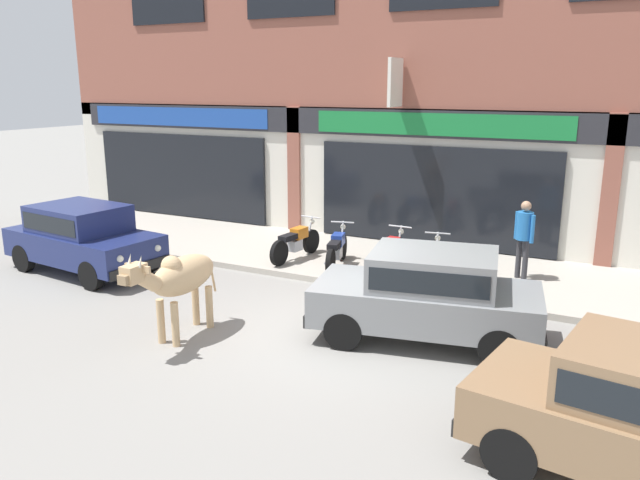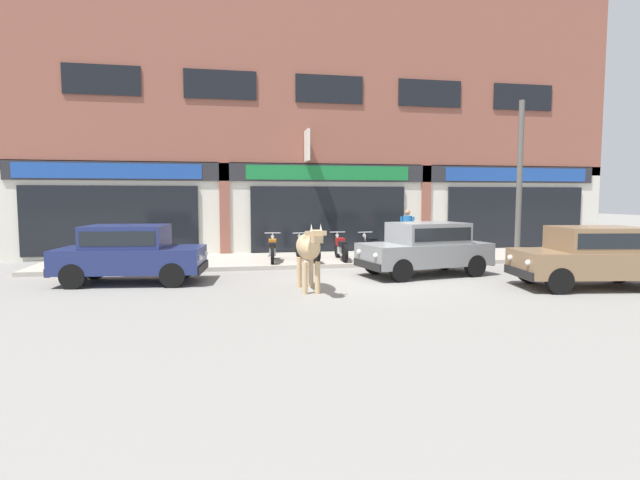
# 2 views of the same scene
# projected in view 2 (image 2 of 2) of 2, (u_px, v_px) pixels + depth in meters

# --- Properties ---
(ground_plane) EXTENTS (90.00, 90.00, 0.00)m
(ground_plane) POSITION_uv_depth(u_px,v_px,m) (375.00, 280.00, 13.08)
(ground_plane) COLOR gray
(sidewalk) EXTENTS (19.00, 3.60, 0.13)m
(sidewalk) POSITION_uv_depth(u_px,v_px,m) (340.00, 259.00, 16.99)
(sidewalk) COLOR #A8A093
(sidewalk) RESTS_ON ground
(shop_building) EXTENTS (23.00, 1.40, 10.15)m
(shop_building) POSITION_uv_depth(u_px,v_px,m) (328.00, 124.00, 18.58)
(shop_building) COLOR #8E5142
(shop_building) RESTS_ON ground
(cow) EXTENTS (0.52, 2.15, 1.61)m
(cow) POSITION_uv_depth(u_px,v_px,m) (309.00, 248.00, 11.40)
(cow) COLOR tan
(cow) RESTS_ON ground
(car_0) EXTENTS (3.76, 2.10, 1.46)m
(car_0) POSITION_uv_depth(u_px,v_px,m) (594.00, 254.00, 11.81)
(car_0) COLOR black
(car_0) RESTS_ON ground
(car_1) EXTENTS (3.74, 1.98, 1.46)m
(car_1) POSITION_uv_depth(u_px,v_px,m) (130.00, 251.00, 12.47)
(car_1) COLOR black
(car_1) RESTS_ON ground
(car_2) EXTENTS (3.80, 2.22, 1.46)m
(car_2) POSITION_uv_depth(u_px,v_px,m) (426.00, 246.00, 13.72)
(car_2) COLOR black
(car_2) RESTS_ON ground
(motorcycle_0) EXTENTS (0.53, 1.81, 0.88)m
(motorcycle_0) POSITION_uv_depth(u_px,v_px,m) (273.00, 249.00, 15.73)
(motorcycle_0) COLOR black
(motorcycle_0) RESTS_ON sidewalk
(motorcycle_1) EXTENTS (0.66, 1.78, 0.88)m
(motorcycle_1) POSITION_uv_depth(u_px,v_px,m) (307.00, 249.00, 15.79)
(motorcycle_1) COLOR black
(motorcycle_1) RESTS_ON sidewalk
(motorcycle_2) EXTENTS (0.52, 1.81, 0.88)m
(motorcycle_2) POSITION_uv_depth(u_px,v_px,m) (341.00, 248.00, 16.16)
(motorcycle_2) COLOR black
(motorcycle_2) RESTS_ON sidewalk
(motorcycle_3) EXTENTS (0.58, 1.80, 0.88)m
(motorcycle_3) POSITION_uv_depth(u_px,v_px,m) (373.00, 248.00, 16.14)
(motorcycle_3) COLOR black
(motorcycle_3) RESTS_ON sidewalk
(pedestrian) EXTENTS (0.42, 0.32, 1.60)m
(pedestrian) POSITION_uv_depth(u_px,v_px,m) (407.00, 227.00, 17.37)
(pedestrian) COLOR #2D2D33
(pedestrian) RESTS_ON sidewalk
(utility_pole) EXTENTS (0.18, 0.18, 5.16)m
(utility_pole) POSITION_uv_depth(u_px,v_px,m) (519.00, 180.00, 16.37)
(utility_pole) COLOR #595651
(utility_pole) RESTS_ON sidewalk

